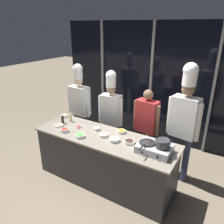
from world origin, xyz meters
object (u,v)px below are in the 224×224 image
chef_head (79,101)px  squeeze_bottle_oil (70,117)px  prep_bowl_bell_pepper (78,127)px  prep_bowl_onion (114,139)px  prep_bowl_soy_glaze (129,142)px  prep_bowl_noodles (97,129)px  frying_pan (147,142)px  squeeze_bottle_soy (63,119)px  chef_line (185,115)px  prep_bowl_bean_sprouts (104,135)px  serving_spoon_slotted (89,122)px  prep_bowl_scallions (80,136)px  prep_bowl_ginger (64,116)px  prep_bowl_chili_flakes (65,130)px  portable_stove (155,148)px  person_guest (146,122)px  stock_pot (163,143)px  prep_bowl_mushrooms (59,125)px  prep_bowl_carrots (121,131)px  chef_sous (111,109)px

chef_head → squeeze_bottle_oil: bearing=115.1°
prep_bowl_bell_pepper → prep_bowl_onion: bearing=-6.3°
prep_bowl_soy_glaze → prep_bowl_noodles: 0.70m
frying_pan → squeeze_bottle_soy: size_ratio=2.17×
prep_bowl_bell_pepper → chef_head: bearing=127.8°
chef_line → prep_bowl_bean_sprouts: bearing=43.6°
serving_spoon_slotted → prep_bowl_scallions: bearing=-66.2°
squeeze_bottle_oil → prep_bowl_ginger: (-0.25, 0.09, -0.06)m
frying_pan → chef_line: bearing=68.0°
prep_bowl_chili_flakes → prep_bowl_onion: size_ratio=0.85×
portable_stove → prep_bowl_chili_flakes: (-1.56, -0.19, -0.03)m
prep_bowl_noodles → squeeze_bottle_soy: bearing=-171.7°
portable_stove → person_guest: bearing=120.0°
prep_bowl_chili_flakes → serving_spoon_slotted: (0.12, 0.52, -0.02)m
prep_bowl_chili_flakes → chef_line: chef_line is taller
chef_head → person_guest: chef_head is taller
prep_bowl_scallions → prep_bowl_soy_glaze: prep_bowl_soy_glaze is taller
prep_bowl_chili_flakes → chef_head: size_ratio=0.08×
stock_pot → serving_spoon_slotted: bearing=168.1°
prep_bowl_mushrooms → prep_bowl_chili_flakes: prep_bowl_chili_flakes is taller
prep_bowl_chili_flakes → prep_bowl_ginger: 0.65m
squeeze_bottle_soy → prep_bowl_onion: squeeze_bottle_soy is taller
chef_line → prep_bowl_soy_glaze: bearing=58.3°
serving_spoon_slotted → person_guest: 1.09m
squeeze_bottle_soy → squeeze_bottle_oil: squeeze_bottle_oil is taller
squeeze_bottle_soy → prep_bowl_bean_sprouts: bearing=-2.0°
prep_bowl_soy_glaze → prep_bowl_ginger: prep_bowl_ginger is taller
prep_bowl_onion → prep_bowl_noodles: (-0.47, 0.18, -0.00)m
frying_pan → chef_head: bearing=157.3°
serving_spoon_slotted → chef_line: 1.73m
prep_bowl_noodles → prep_bowl_carrots: bearing=17.7°
prep_bowl_chili_flakes → person_guest: person_guest is taller
person_guest → chef_line: 0.74m
serving_spoon_slotted → chef_head: (-0.59, 0.47, 0.18)m
serving_spoon_slotted → person_guest: bearing=27.1°
prep_bowl_ginger → chef_line: 2.29m
squeeze_bottle_oil → prep_bowl_ginger: bearing=160.7°
portable_stove → frying_pan: 0.14m
prep_bowl_soy_glaze → prep_bowl_chili_flakes: bearing=-168.5°
squeeze_bottle_soy → prep_bowl_carrots: size_ratio=1.31×
prep_bowl_bean_sprouts → prep_bowl_onion: prep_bowl_onion is taller
portable_stove → serving_spoon_slotted: 1.48m
squeeze_bottle_oil → prep_bowl_bean_sprouts: 0.89m
prep_bowl_bell_pepper → prep_bowl_bean_sprouts: prep_bowl_bean_sprouts is taller
chef_head → prep_bowl_chili_flakes: bearing=116.4°
prep_bowl_bean_sprouts → prep_bowl_carrots: prep_bowl_carrots is taller
prep_bowl_bell_pepper → stock_pot: bearing=-2.1°
prep_bowl_chili_flakes → serving_spoon_slotted: prep_bowl_chili_flakes is taller
serving_spoon_slotted → chef_sous: 0.53m
frying_pan → prep_bowl_mushrooms: (-1.68, -0.08, -0.12)m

